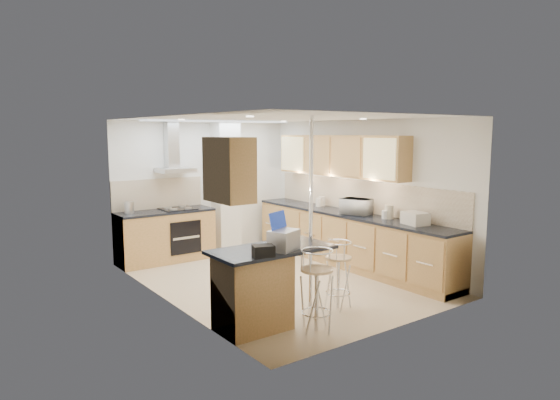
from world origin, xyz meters
TOP-DOWN VIEW (x-y plane):
  - ground at (0.00, 0.00)m, footprint 4.80×4.80m
  - room_shell at (0.32, 0.38)m, footprint 3.64×4.84m
  - right_counter at (1.50, 0.00)m, footprint 0.63×4.40m
  - back_counter at (-0.95, 2.10)m, footprint 1.70×0.63m
  - peninsula at (-1.12, -1.45)m, footprint 1.47×0.72m
  - microwave at (1.48, -0.21)m, footprint 0.45×0.56m
  - laptop at (-1.07, -1.62)m, footprint 0.42×0.37m
  - bag at (-1.43, -1.73)m, footprint 0.27×0.23m
  - bar_stool_near at (-0.82, -1.91)m, footprint 0.46×0.46m
  - bar_stool_end at (-0.09, -1.49)m, footprint 0.51×0.51m
  - jar_a at (1.67, 0.88)m, footprint 0.15×0.15m
  - jar_b at (1.56, 0.85)m, footprint 0.14×0.14m
  - jar_c at (1.61, -0.82)m, footprint 0.14×0.14m
  - jar_d at (1.55, -0.79)m, footprint 0.12×0.12m
  - bread_bin at (1.54, -1.40)m, footprint 0.35×0.41m
  - kettle at (-1.56, 2.17)m, footprint 0.16×0.16m

SIDE VIEW (x-z plane):
  - ground at x=0.00m, z-range 0.00..0.00m
  - bar_stool_end at x=-0.09m, z-range 0.00..0.90m
  - back_counter at x=-0.95m, z-range 0.00..0.92m
  - right_counter at x=1.50m, z-range 0.00..0.92m
  - peninsula at x=-1.12m, z-range 0.01..0.95m
  - bar_stool_near at x=-0.82m, z-range 0.00..0.97m
  - jar_d at x=1.55m, z-range 0.92..1.05m
  - jar_b at x=1.56m, z-range 0.92..1.08m
  - bag at x=-1.43m, z-range 0.94..1.07m
  - jar_a at x=1.67m, z-range 0.92..1.10m
  - bread_bin at x=1.54m, z-range 0.92..1.11m
  - kettle at x=-1.56m, z-range 0.92..1.12m
  - jar_c at x=1.61m, z-range 0.92..1.14m
  - microwave at x=1.48m, z-range 0.92..1.19m
  - laptop at x=-1.07m, z-range 0.94..1.18m
  - room_shell at x=0.32m, z-range 0.29..2.80m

